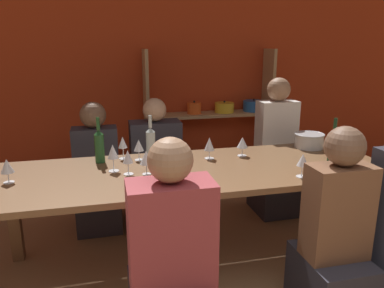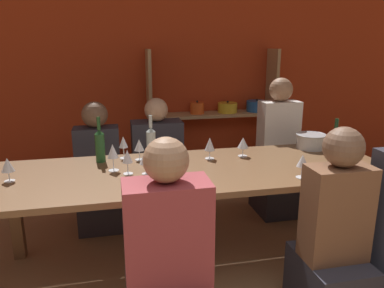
{
  "view_description": "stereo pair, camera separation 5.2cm",
  "coord_description": "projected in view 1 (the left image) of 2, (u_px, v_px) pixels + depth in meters",
  "views": [
    {
      "loc": [
        -0.55,
        -0.52,
        1.58
      ],
      "look_at": [
        0.05,
        1.96,
        0.9
      ],
      "focal_mm": 35.0,
      "sensor_mm": 36.0,
      "label": 1
    },
    {
      "loc": [
        -0.49,
        -0.53,
        1.58
      ],
      "look_at": [
        0.05,
        1.96,
        0.9
      ],
      "focal_mm": 35.0,
      "sensor_mm": 36.0,
      "label": 2
    }
  ],
  "objects": [
    {
      "name": "wine_glass_white_b",
      "position": [
        384.0,
        150.0,
        2.61
      ],
      "size": [
        0.08,
        0.08,
        0.16
      ],
      "color": "white",
      "rests_on": "dining_table"
    },
    {
      "name": "wine_bottle_green",
      "position": [
        333.0,
        144.0,
        2.71
      ],
      "size": [
        0.07,
        0.07,
        0.32
      ],
      "color": "#19381E",
      "rests_on": "dining_table"
    },
    {
      "name": "mixing_bowl",
      "position": [
        309.0,
        140.0,
        3.09
      ],
      "size": [
        0.24,
        0.24,
        0.12
      ],
      "color": "#B7BABC",
      "rests_on": "dining_table"
    },
    {
      "name": "person_far_a",
      "position": [
        156.0,
        176.0,
        3.44
      ],
      "size": [
        0.45,
        0.56,
        1.12
      ],
      "rotation": [
        0.0,
        0.0,
        3.14
      ],
      "color": "#2D2D38",
      "rests_on": "ground_plane"
    },
    {
      "name": "dining_table",
      "position": [
        195.0,
        179.0,
        2.6
      ],
      "size": [
        2.72,
        0.92,
        0.75
      ],
      "color": "brown",
      "rests_on": "ground_plane"
    },
    {
      "name": "person_near_b",
      "position": [
        172.0,
        284.0,
        1.85
      ],
      "size": [
        0.41,
        0.51,
        1.18
      ],
      "color": "#2D2D38",
      "rests_on": "ground_plane"
    },
    {
      "name": "wine_bottle_dark",
      "position": [
        99.0,
        145.0,
        2.69
      ],
      "size": [
        0.07,
        0.07,
        0.33
      ],
      "color": "#1E4C23",
      "rests_on": "dining_table"
    },
    {
      "name": "wine_glass_empty_c",
      "position": [
        178.0,
        161.0,
        2.32
      ],
      "size": [
        0.06,
        0.06,
        0.18
      ],
      "color": "white",
      "rests_on": "dining_table"
    },
    {
      "name": "wine_glass_white_c",
      "position": [
        139.0,
        146.0,
        2.74
      ],
      "size": [
        0.07,
        0.07,
        0.16
      ],
      "color": "white",
      "rests_on": "dining_table"
    },
    {
      "name": "wine_glass_white_d",
      "position": [
        128.0,
        158.0,
        2.44
      ],
      "size": [
        0.07,
        0.07,
        0.17
      ],
      "color": "white",
      "rests_on": "dining_table"
    },
    {
      "name": "wall_back_red",
      "position": [
        150.0,
        65.0,
        4.27
      ],
      "size": [
        8.8,
        0.06,
        2.7
      ],
      "color": "#B23819",
      "rests_on": "ground_plane"
    },
    {
      "name": "wine_glass_red_c",
      "position": [
        209.0,
        145.0,
        2.78
      ],
      "size": [
        0.08,
        0.08,
        0.17
      ],
      "color": "white",
      "rests_on": "dining_table"
    },
    {
      "name": "wine_glass_white_a",
      "position": [
        123.0,
        143.0,
        2.77
      ],
      "size": [
        0.07,
        0.07,
        0.17
      ],
      "color": "white",
      "rests_on": "dining_table"
    },
    {
      "name": "person_far_b",
      "position": [
        274.0,
        163.0,
        3.54
      ],
      "size": [
        0.35,
        0.44,
        1.29
      ],
      "rotation": [
        0.0,
        0.0,
        3.14
      ],
      "color": "#2D2D38",
      "rests_on": "ground_plane"
    },
    {
      "name": "wine_bottle_amber",
      "position": [
        151.0,
        143.0,
        2.75
      ],
      "size": [
        0.07,
        0.07,
        0.33
      ],
      "color": "#B2C6C1",
      "rests_on": "dining_table"
    },
    {
      "name": "wine_glass_red_a",
      "position": [
        113.0,
        152.0,
        2.5
      ],
      "size": [
        0.07,
        0.07,
        0.19
      ],
      "color": "white",
      "rests_on": "dining_table"
    },
    {
      "name": "person_near_a",
      "position": [
        333.0,
        250.0,
        2.13
      ],
      "size": [
        0.35,
        0.44,
        1.16
      ],
      "color": "#2D2D38",
      "rests_on": "ground_plane"
    },
    {
      "name": "wine_glass_white_e",
      "position": [
        7.0,
        167.0,
        2.3
      ],
      "size": [
        0.08,
        0.08,
        0.15
      ],
      "color": "white",
      "rests_on": "dining_table"
    },
    {
      "name": "wine_glass_empty_b",
      "position": [
        146.0,
        158.0,
        2.44
      ],
      "size": [
        0.08,
        0.08,
        0.16
      ],
      "color": "white",
      "rests_on": "dining_table"
    },
    {
      "name": "person_far_c",
      "position": [
        98.0,
        182.0,
        3.26
      ],
      "size": [
        0.38,
        0.47,
        1.12
      ],
      "rotation": [
        0.0,
        0.0,
        3.14
      ],
      "color": "#2D2D38",
      "rests_on": "ground_plane"
    },
    {
      "name": "wine_glass_red_d",
      "position": [
        242.0,
        143.0,
        2.85
      ],
      "size": [
        0.08,
        0.08,
        0.15
      ],
      "color": "white",
      "rests_on": "dining_table"
    },
    {
      "name": "wine_glass_red_b",
      "position": [
        303.0,
        161.0,
        2.39
      ],
      "size": [
        0.07,
        0.07,
        0.16
      ],
      "color": "white",
      "rests_on": "dining_table"
    },
    {
      "name": "shelf_unit",
      "position": [
        211.0,
        134.0,
        4.44
      ],
      "size": [
        1.5,
        0.3,
        1.52
      ],
      "color": "tan",
      "rests_on": "ground_plane"
    }
  ]
}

